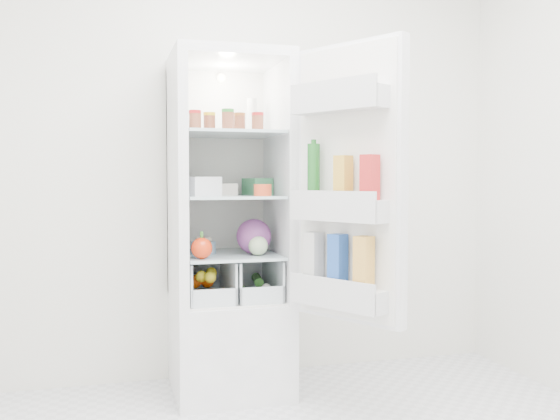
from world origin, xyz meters
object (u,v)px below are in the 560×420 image
object	(u,v)px
red_cabbage	(254,236)
fridge_door	(346,190)
mushroom_bowl	(203,248)
refrigerator	(228,267)

from	to	relation	value
red_cabbage	fridge_door	size ratio (longest dim) A/B	0.14
red_cabbage	mushroom_bowl	xyz separation A→B (m)	(-0.26, 0.08, -0.06)
refrigerator	mushroom_bowl	xyz separation A→B (m)	(-0.14, -0.02, 0.11)
refrigerator	fridge_door	bearing A→B (deg)	-53.19
mushroom_bowl	red_cabbage	bearing A→B (deg)	-17.18
mushroom_bowl	refrigerator	bearing A→B (deg)	9.13
refrigerator	fridge_door	world-z (taller)	refrigerator
refrigerator	fridge_door	xyz separation A→B (m)	(0.45, -0.60, 0.43)
mushroom_bowl	fridge_door	size ratio (longest dim) A/B	0.10
mushroom_bowl	fridge_door	bearing A→B (deg)	-44.63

